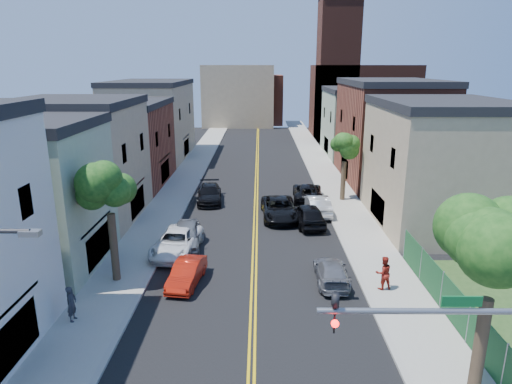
{
  "coord_description": "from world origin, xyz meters",
  "views": [
    {
      "loc": [
        0.31,
        -9.4,
        12.04
      ],
      "look_at": [
        0.03,
        25.9,
        2.0
      ],
      "focal_mm": 31.47,
      "sensor_mm": 36.0,
      "label": 1
    }
  ],
  "objects_px": {
    "black_car_left": "(209,194)",
    "dark_car_right_far": "(308,192)",
    "red_sedan": "(187,273)",
    "white_pickup": "(177,242)",
    "grey_car_right": "(331,272)",
    "grey_car_left": "(186,235)",
    "silver_car_right": "(317,205)",
    "black_suv_lane": "(279,209)",
    "black_car_right": "(308,214)",
    "pedestrian_left": "(72,304)",
    "pedestrian_right": "(383,273)"
  },
  "relations": [
    {
      "from": "black_suv_lane",
      "to": "grey_car_right",
      "type": "bearing_deg",
      "value": -80.44
    },
    {
      "from": "white_pickup",
      "to": "black_car_right",
      "type": "bearing_deg",
      "value": 37.39
    },
    {
      "from": "red_sedan",
      "to": "black_car_left",
      "type": "bearing_deg",
      "value": 99.44
    },
    {
      "from": "grey_car_right",
      "to": "black_suv_lane",
      "type": "distance_m",
      "value": 11.41
    },
    {
      "from": "black_suv_lane",
      "to": "pedestrian_right",
      "type": "relative_size",
      "value": 3.09
    },
    {
      "from": "silver_car_right",
      "to": "dark_car_right_far",
      "type": "relative_size",
      "value": 0.87
    },
    {
      "from": "white_pickup",
      "to": "black_suv_lane",
      "type": "bearing_deg",
      "value": 51.78
    },
    {
      "from": "grey_car_left",
      "to": "grey_car_right",
      "type": "bearing_deg",
      "value": -34.38
    },
    {
      "from": "black_car_left",
      "to": "dark_car_right_far",
      "type": "bearing_deg",
      "value": -2.49
    },
    {
      "from": "grey_car_right",
      "to": "black_suv_lane",
      "type": "relative_size",
      "value": 0.74
    },
    {
      "from": "black_car_left",
      "to": "dark_car_right_far",
      "type": "xyz_separation_m",
      "value": [
        8.98,
        0.44,
        0.02
      ]
    },
    {
      "from": "red_sedan",
      "to": "pedestrian_right",
      "type": "relative_size",
      "value": 2.11
    },
    {
      "from": "dark_car_right_far",
      "to": "black_suv_lane",
      "type": "distance_m",
      "value": 5.67
    },
    {
      "from": "black_car_right",
      "to": "black_car_left",
      "type": "bearing_deg",
      "value": -42.53
    },
    {
      "from": "red_sedan",
      "to": "grey_car_right",
      "type": "xyz_separation_m",
      "value": [
        8.24,
        0.31,
        -0.03
      ]
    },
    {
      "from": "silver_car_right",
      "to": "black_suv_lane",
      "type": "xyz_separation_m",
      "value": [
        -3.18,
        -1.1,
        0.0
      ]
    },
    {
      "from": "white_pickup",
      "to": "grey_car_left",
      "type": "height_order",
      "value": "grey_car_left"
    },
    {
      "from": "black_car_left",
      "to": "black_suv_lane",
      "type": "relative_size",
      "value": 0.9
    },
    {
      "from": "white_pickup",
      "to": "black_car_left",
      "type": "distance_m",
      "value": 11.58
    },
    {
      "from": "white_pickup",
      "to": "silver_car_right",
      "type": "relative_size",
      "value": 1.12
    },
    {
      "from": "black_car_right",
      "to": "silver_car_right",
      "type": "xyz_separation_m",
      "value": [
        1.0,
        2.69,
        -0.05
      ]
    },
    {
      "from": "red_sedan",
      "to": "white_pickup",
      "type": "relative_size",
      "value": 0.73
    },
    {
      "from": "red_sedan",
      "to": "grey_car_right",
      "type": "height_order",
      "value": "red_sedan"
    },
    {
      "from": "dark_car_right_far",
      "to": "black_suv_lane",
      "type": "bearing_deg",
      "value": 63.43
    },
    {
      "from": "black_car_right",
      "to": "black_suv_lane",
      "type": "distance_m",
      "value": 2.7
    },
    {
      "from": "white_pickup",
      "to": "grey_car_right",
      "type": "xyz_separation_m",
      "value": [
        9.58,
        -4.07,
        -0.13
      ]
    },
    {
      "from": "black_car_left",
      "to": "black_car_right",
      "type": "xyz_separation_m",
      "value": [
        8.35,
        -6.07,
        0.09
      ]
    },
    {
      "from": "black_car_left",
      "to": "silver_car_right",
      "type": "xyz_separation_m",
      "value": [
        9.35,
        -3.38,
        0.05
      ]
    },
    {
      "from": "silver_car_right",
      "to": "red_sedan",
      "type": "bearing_deg",
      "value": 50.83
    },
    {
      "from": "grey_car_left",
      "to": "black_car_left",
      "type": "relative_size",
      "value": 0.92
    },
    {
      "from": "grey_car_left",
      "to": "pedestrian_left",
      "type": "xyz_separation_m",
      "value": [
        -3.97,
        -9.5,
        0.21
      ]
    },
    {
      "from": "red_sedan",
      "to": "grey_car_left",
      "type": "height_order",
      "value": "grey_car_left"
    },
    {
      "from": "grey_car_left",
      "to": "black_car_left",
      "type": "xyz_separation_m",
      "value": [
        0.45,
        10.47,
        -0.06
      ]
    },
    {
      "from": "white_pickup",
      "to": "pedestrian_right",
      "type": "height_order",
      "value": "pedestrian_right"
    },
    {
      "from": "grey_car_left",
      "to": "black_car_left",
      "type": "distance_m",
      "value": 10.48
    },
    {
      "from": "red_sedan",
      "to": "black_car_right",
      "type": "distance_m",
      "value": 12.63
    },
    {
      "from": "grey_car_right",
      "to": "pedestrian_right",
      "type": "distance_m",
      "value": 2.9
    },
    {
      "from": "grey_car_right",
      "to": "black_car_right",
      "type": "distance_m",
      "value": 9.55
    },
    {
      "from": "black_car_left",
      "to": "pedestrian_right",
      "type": "distance_m",
      "value": 20.17
    },
    {
      "from": "black_car_left",
      "to": "silver_car_right",
      "type": "relative_size",
      "value": 1.07
    },
    {
      "from": "red_sedan",
      "to": "black_suv_lane",
      "type": "xyz_separation_m",
      "value": [
        5.72,
        11.44,
        0.16
      ]
    },
    {
      "from": "silver_car_right",
      "to": "white_pickup",
      "type": "bearing_deg",
      "value": 34.77
    },
    {
      "from": "white_pickup",
      "to": "grey_car_right",
      "type": "height_order",
      "value": "white_pickup"
    },
    {
      "from": "black_car_right",
      "to": "black_suv_lane",
      "type": "xyz_separation_m",
      "value": [
        -2.18,
        1.59,
        -0.04
      ]
    },
    {
      "from": "white_pickup",
      "to": "pedestrian_left",
      "type": "height_order",
      "value": "pedestrian_left"
    },
    {
      "from": "white_pickup",
      "to": "black_suv_lane",
      "type": "height_order",
      "value": "black_suv_lane"
    },
    {
      "from": "grey_car_left",
      "to": "grey_car_right",
      "type": "distance_m",
      "value": 10.49
    },
    {
      "from": "white_pickup",
      "to": "black_car_right",
      "type": "relative_size",
      "value": 1.1
    },
    {
      "from": "black_car_left",
      "to": "grey_car_right",
      "type": "relative_size",
      "value": 1.21
    },
    {
      "from": "black_car_left",
      "to": "pedestrian_right",
      "type": "relative_size",
      "value": 2.78
    }
  ]
}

